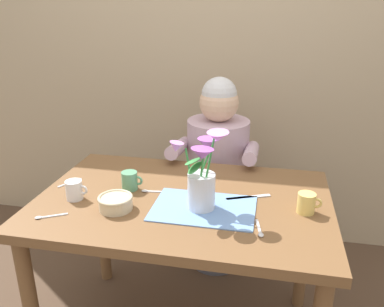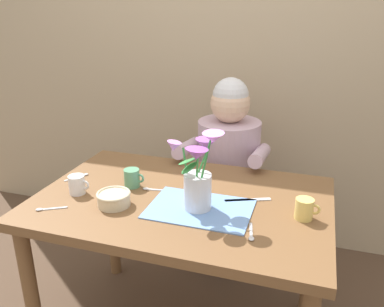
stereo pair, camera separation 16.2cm
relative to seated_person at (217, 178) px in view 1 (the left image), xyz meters
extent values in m
cube|color=tan|center=(-0.06, 0.43, 0.69)|extent=(4.00, 0.10, 2.50)
cube|color=brown|center=(-0.06, -0.62, 0.16)|extent=(1.20, 0.80, 0.04)
cylinder|color=brown|center=(-0.60, -0.28, -0.21)|extent=(0.06, 0.06, 0.70)
cylinder|color=brown|center=(0.48, -0.28, -0.21)|extent=(0.06, 0.06, 0.70)
cylinder|color=#4C4C56|center=(0.00, 0.00, -0.36)|extent=(0.30, 0.30, 0.40)
cylinder|color=#BC9EB2|center=(0.00, 0.00, 0.09)|extent=(0.34, 0.34, 0.50)
sphere|color=#DBB293|center=(0.00, 0.00, 0.44)|extent=(0.21, 0.21, 0.21)
sphere|color=silver|center=(0.00, 0.00, 0.48)|extent=(0.19, 0.19, 0.19)
cylinder|color=#BC9EB2|center=(-0.19, -0.14, 0.22)|extent=(0.07, 0.33, 0.12)
cylinder|color=#BC9EB2|center=(0.19, -0.14, 0.22)|extent=(0.07, 0.33, 0.12)
cube|color=#6B93D1|center=(0.04, -0.69, 0.18)|extent=(0.40, 0.28, 0.00)
cylinder|color=silver|center=(0.03, -0.69, 0.25)|extent=(0.11, 0.11, 0.15)
cylinder|color=#388E42|center=(0.06, -0.69, 0.38)|extent=(0.03, 0.07, 0.19)
cone|color=#CC7FDB|center=(0.09, -0.70, 0.48)|extent=(0.10, 0.10, 0.04)
sphere|color=#E5D14C|center=(0.09, -0.70, 0.48)|extent=(0.02, 0.02, 0.02)
cylinder|color=#388E42|center=(0.04, -0.66, 0.35)|extent=(0.05, 0.05, 0.14)
cone|color=#A351B7|center=(0.05, -0.63, 0.43)|extent=(0.11, 0.11, 0.04)
sphere|color=#E5D14C|center=(0.05, -0.63, 0.43)|extent=(0.02, 0.02, 0.02)
cylinder|color=#388E42|center=(-0.02, -0.68, 0.35)|extent=(0.04, 0.05, 0.13)
cone|color=#CC7FDB|center=(-0.07, -0.67, 0.42)|extent=(0.08, 0.08, 0.05)
sphere|color=#E5D14C|center=(-0.07, -0.67, 0.42)|extent=(0.02, 0.02, 0.02)
cylinder|color=#388E42|center=(0.04, -0.71, 0.35)|extent=(0.03, 0.05, 0.14)
cone|color=#A351B7|center=(0.04, -0.74, 0.43)|extent=(0.12, 0.12, 0.05)
sphere|color=#E5D14C|center=(0.04, -0.74, 0.43)|extent=(0.02, 0.02, 0.02)
ellipsoid|color=#388E42|center=(0.01, -0.74, 0.40)|extent=(0.07, 0.10, 0.02)
ellipsoid|color=#388E42|center=(0.02, -0.75, 0.37)|extent=(0.06, 0.10, 0.03)
cylinder|color=beige|center=(-0.29, -0.76, 0.20)|extent=(0.13, 0.13, 0.05)
torus|color=beige|center=(-0.29, -0.76, 0.23)|extent=(0.14, 0.14, 0.01)
cube|color=silver|center=(0.21, -0.56, 0.18)|extent=(0.18, 0.09, 0.00)
cylinder|color=#E5C666|center=(0.43, -0.64, 0.22)|extent=(0.07, 0.07, 0.08)
torus|color=#E5C666|center=(0.47, -0.64, 0.22)|extent=(0.04, 0.01, 0.04)
cylinder|color=#569970|center=(-0.30, -0.58, 0.22)|extent=(0.07, 0.07, 0.08)
torus|color=#569970|center=(-0.26, -0.58, 0.22)|extent=(0.04, 0.01, 0.04)
cylinder|color=silver|center=(-0.49, -0.71, 0.22)|extent=(0.07, 0.07, 0.08)
torus|color=silver|center=(-0.45, -0.71, 0.22)|extent=(0.04, 0.01, 0.04)
cube|color=silver|center=(-0.59, -0.59, 0.18)|extent=(0.06, 0.09, 0.00)
ellipsoid|color=silver|center=(-0.56, -0.54, 0.18)|extent=(0.03, 0.03, 0.01)
cube|color=silver|center=(-0.17, -0.59, 0.18)|extent=(0.10, 0.02, 0.00)
ellipsoid|color=silver|center=(-0.23, -0.59, 0.18)|extent=(0.03, 0.02, 0.01)
cube|color=silver|center=(-0.50, -0.86, 0.18)|extent=(0.09, 0.06, 0.00)
ellipsoid|color=silver|center=(-0.55, -0.89, 0.18)|extent=(0.03, 0.03, 0.01)
cube|color=silver|center=(0.26, -0.79, 0.18)|extent=(0.03, 0.10, 0.00)
ellipsoid|color=silver|center=(0.27, -0.84, 0.18)|extent=(0.03, 0.03, 0.01)
camera|label=1|loc=(0.28, -2.05, 0.93)|focal=37.25mm
camera|label=2|loc=(0.44, -2.01, 0.93)|focal=37.25mm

